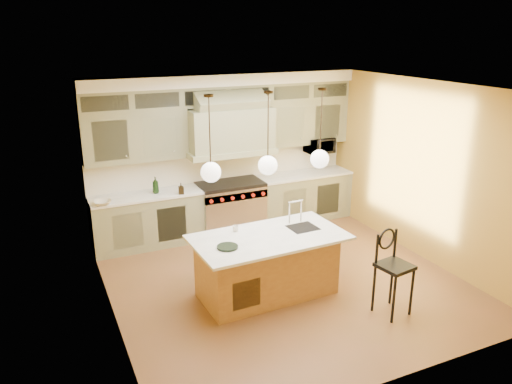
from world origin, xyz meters
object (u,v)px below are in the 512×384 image
range (231,207)px  microwave (319,145)px  counter_stool (393,267)px  kitchen_island (267,264)px

range → microwave: bearing=3.1°
microwave → counter_stool: bearing=-106.3°
kitchen_island → microwave: bearing=44.7°
kitchen_island → range: bearing=78.5°
kitchen_island → counter_stool: kitchen_island is taller
kitchen_island → counter_stool: 1.72m
kitchen_island → counter_stool: bearing=-43.0°
range → kitchen_island: size_ratio=0.55×
kitchen_island → microwave: size_ratio=3.99×
range → counter_stool: bearing=-75.7°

